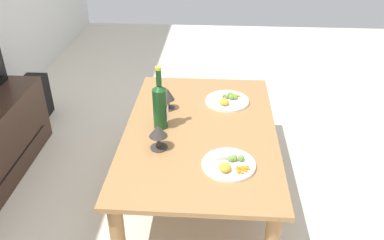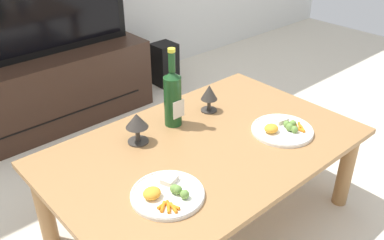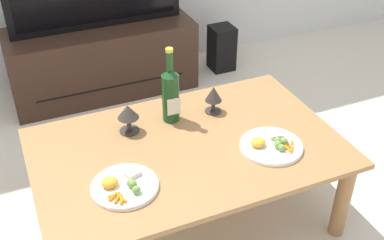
# 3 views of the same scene
# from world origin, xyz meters

# --- Properties ---
(ground_plane) EXTENTS (6.40, 6.40, 0.00)m
(ground_plane) POSITION_xyz_m (0.00, 0.00, 0.00)
(ground_plane) COLOR beige
(dining_table) EXTENTS (1.31, 0.83, 0.43)m
(dining_table) POSITION_xyz_m (0.00, 0.00, 0.37)
(dining_table) COLOR #9E7042
(dining_table) RESTS_ON ground_plane
(floor_speaker) EXTENTS (0.17, 0.17, 0.33)m
(floor_speaker) POSITION_xyz_m (0.82, 1.31, 0.16)
(floor_speaker) COLOR black
(floor_speaker) RESTS_ON ground_plane
(wine_bottle) EXTENTS (0.08, 0.08, 0.36)m
(wine_bottle) POSITION_xyz_m (0.01, 0.22, 0.57)
(wine_bottle) COLOR #19471E
(wine_bottle) RESTS_ON dining_table
(goblet_left) EXTENTS (0.10, 0.10, 0.14)m
(goblet_left) POSITION_xyz_m (-0.20, 0.20, 0.52)
(goblet_left) COLOR #38332D
(goblet_left) RESTS_ON dining_table
(goblet_right) EXTENTS (0.08, 0.08, 0.13)m
(goblet_right) POSITION_xyz_m (0.22, 0.20, 0.52)
(goblet_right) COLOR #38332D
(goblet_right) RESTS_ON dining_table
(dinner_plate_left) EXTENTS (0.26, 0.26, 0.05)m
(dinner_plate_left) POSITION_xyz_m (-0.33, -0.15, 0.44)
(dinner_plate_left) COLOR white
(dinner_plate_left) RESTS_ON dining_table
(dinner_plate_right) EXTENTS (0.27, 0.27, 0.05)m
(dinner_plate_right) POSITION_xyz_m (0.32, -0.15, 0.44)
(dinner_plate_right) COLOR white
(dinner_plate_right) RESTS_ON dining_table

